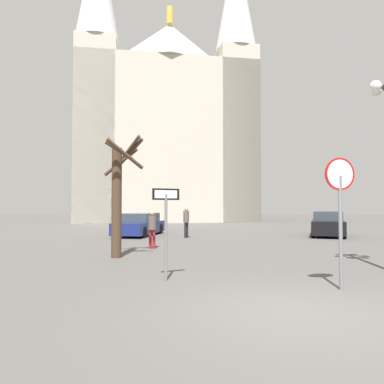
# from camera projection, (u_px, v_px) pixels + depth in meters

# --- Properties ---
(ground_plane) EXTENTS (120.00, 120.00, 0.00)m
(ground_plane) POSITION_uv_depth(u_px,v_px,m) (298.00, 313.00, 6.04)
(ground_plane) COLOR #514F4C
(cathedral) EXTENTS (20.56, 15.26, 32.43)m
(cathedral) POSITION_uv_depth(u_px,v_px,m) (166.00, 131.00, 42.04)
(cathedral) COLOR #BCB5A5
(cathedral) RESTS_ON ground
(stop_sign) EXTENTS (0.69, 0.18, 2.81)m
(stop_sign) POSITION_uv_depth(u_px,v_px,m) (340.00, 198.00, 7.74)
(stop_sign) COLOR slate
(stop_sign) RESTS_ON ground
(one_way_arrow_sign) EXTENTS (0.64, 0.31, 2.19)m
(one_way_arrow_sign) POSITION_uv_depth(u_px,v_px,m) (166.00, 220.00, 8.63)
(one_way_arrow_sign) COLOR slate
(one_way_arrow_sign) RESTS_ON ground
(bare_tree) EXTENTS (1.53, 1.88, 4.23)m
(bare_tree) POSITION_uv_depth(u_px,v_px,m) (118.00, 194.00, 12.50)
(bare_tree) COLOR #473323
(bare_tree) RESTS_ON ground
(parked_car_near_black) EXTENTS (3.29, 4.84, 1.43)m
(parked_car_near_black) POSITION_uv_depth(u_px,v_px,m) (328.00, 224.00, 21.25)
(parked_car_near_black) COLOR black
(parked_car_near_black) RESTS_ON ground
(parked_car_far_navy) EXTENTS (2.80, 4.87, 1.32)m
(parked_car_far_navy) POSITION_uv_depth(u_px,v_px,m) (140.00, 225.00, 21.48)
(parked_car_far_navy) COLOR navy
(parked_car_far_navy) RESTS_ON ground
(pedestrian_walking) EXTENTS (0.32, 0.32, 1.69)m
(pedestrian_walking) POSITION_uv_depth(u_px,v_px,m) (186.00, 219.00, 19.94)
(pedestrian_walking) COLOR black
(pedestrian_walking) RESTS_ON ground
(pedestrian_standing) EXTENTS (0.32, 0.32, 1.57)m
(pedestrian_standing) POSITION_uv_depth(u_px,v_px,m) (152.00, 226.00, 15.00)
(pedestrian_standing) COLOR maroon
(pedestrian_standing) RESTS_ON ground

